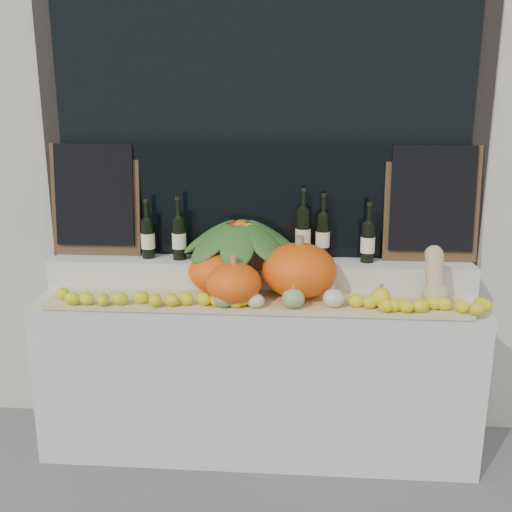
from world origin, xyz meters
TOP-DOWN VIEW (x-y plane):
  - storefront_facade at (0.00, 2.25)m, footprint 7.00×0.94m
  - display_sill at (0.00, 1.52)m, footprint 2.30×0.55m
  - rear_tier at (0.00, 1.68)m, footprint 2.30×0.25m
  - straw_bedding at (0.00, 1.40)m, footprint 2.10×0.32m
  - pumpkin_left at (-0.20, 1.51)m, footprint 0.38×0.38m
  - pumpkin_right at (0.22, 1.47)m, footprint 0.42×0.42m
  - pumpkin_center at (-0.10, 1.33)m, footprint 0.34×0.34m
  - butternut_squash at (0.88, 1.40)m, footprint 0.13×0.20m
  - decorative_gourds at (0.14, 1.30)m, footprint 0.86×0.16m
  - lemon_heap at (0.00, 1.29)m, footprint 2.20×0.16m
  - produce_bowl at (-0.10, 1.66)m, footprint 0.68×0.68m
  - wine_bottle_far_left at (-0.62, 1.68)m, footprint 0.08×0.08m
  - wine_bottle_near_left at (-0.44, 1.66)m, footprint 0.08×0.08m
  - wine_bottle_tall at (0.24, 1.71)m, footprint 0.08×0.08m
  - wine_bottle_near_right at (0.34, 1.71)m, footprint 0.08×0.08m
  - wine_bottle_far_right at (0.58, 1.68)m, footprint 0.08×0.08m
  - chalkboard_left at (-0.92, 1.74)m, footprint 0.50×0.09m
  - chalkboard_right at (0.92, 1.74)m, footprint 0.50×0.09m

SIDE VIEW (x-z plane):
  - display_sill at x=0.00m, z-range 0.00..0.88m
  - straw_bedding at x=0.00m, z-range 0.88..0.90m
  - lemon_heap at x=0.00m, z-range 0.91..0.97m
  - decorative_gourds at x=0.14m, z-range 0.88..1.03m
  - rear_tier at x=0.00m, z-range 0.88..1.04m
  - pumpkin_center at x=-0.10m, z-range 0.91..1.11m
  - pumpkin_left at x=-0.20m, z-range 0.91..1.13m
  - butternut_squash at x=0.88m, z-range 0.89..1.17m
  - pumpkin_right at x=0.22m, z-range 0.91..1.18m
  - produce_bowl at x=-0.10m, z-range 1.03..1.27m
  - wine_bottle_far_right at x=0.58m, z-range 0.99..1.31m
  - wine_bottle_far_left at x=-0.62m, z-range 0.99..1.31m
  - wine_bottle_near_left at x=-0.44m, z-range 0.99..1.33m
  - wine_bottle_near_right at x=0.34m, z-range 0.99..1.35m
  - wine_bottle_tall at x=0.24m, z-range 0.99..1.38m
  - chalkboard_left at x=-0.92m, z-range 1.05..1.67m
  - chalkboard_right at x=0.92m, z-range 1.05..1.67m
  - storefront_facade at x=0.00m, z-range 0.00..4.50m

